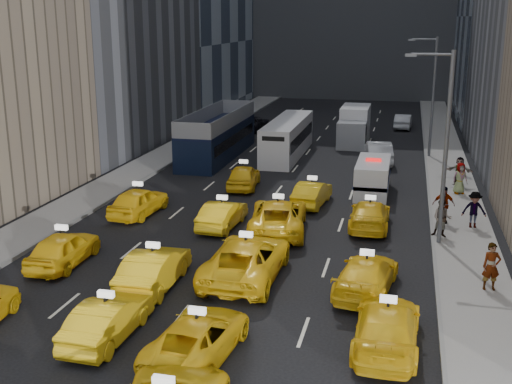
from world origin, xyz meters
TOP-DOWN VIEW (x-y plane):
  - ground at (0.00, 0.00)m, footprint 160.00×160.00m
  - sidewalk_west at (-10.50, 25.00)m, footprint 3.00×90.00m
  - sidewalk_east at (10.50, 25.00)m, footprint 3.00×90.00m
  - curb_west at (-9.05, 25.00)m, footprint 0.15×90.00m
  - curb_east at (9.05, 25.00)m, footprint 0.15×90.00m
  - streetlight_near at (9.18, 12.00)m, footprint 2.15×0.22m
  - streetlight_far at (9.18, 32.00)m, footprint 2.15×0.22m
  - taxi_5 at (-1.76, 0.03)m, footprint 1.61×4.30m
  - taxi_6 at (1.50, -0.32)m, footprint 2.65×4.98m
  - taxi_7 at (7.27, 1.62)m, footprint 2.13×5.09m
  - taxi_8 at (-6.59, 5.70)m, footprint 1.84×4.40m
  - taxi_9 at (-1.88, 4.38)m, footprint 1.75×4.74m
  - taxi_10 at (1.45, 6.11)m, footprint 2.84×6.06m
  - taxi_11 at (6.32, 5.83)m, footprint 2.57×5.10m
  - taxi_12 at (-6.35, 13.20)m, footprint 2.16×4.63m
  - taxi_13 at (-1.34, 12.20)m, footprint 1.69×4.25m
  - taxi_14 at (1.54, 12.24)m, footprint 3.43×6.10m
  - taxi_15 at (5.95, 13.87)m, footprint 1.96×4.78m
  - taxi_16 at (-2.24, 20.03)m, footprint 2.17×4.50m
  - taxi_17 at (2.49, 17.27)m, footprint 1.88×4.30m
  - nypd_van at (5.69, 20.64)m, footprint 1.97×5.03m
  - double_decker at (-6.44, 28.48)m, footprint 3.90×12.45m
  - city_bus at (-1.36, 30.21)m, footprint 3.38×11.02m
  - box_truck at (3.21, 36.40)m, footprint 2.54×6.78m
  - misc_car_0 at (5.61, 29.16)m, footprint 2.40×5.17m
  - misc_car_1 at (-6.69, 40.75)m, footprint 2.68×5.12m
  - misc_car_2 at (2.61, 47.60)m, footprint 2.85×5.59m
  - misc_car_3 at (-3.16, 43.75)m, footprint 1.84×4.25m
  - misc_car_4 at (7.15, 45.06)m, footprint 1.70×4.35m
  - pedestrian_0 at (11.01, 6.85)m, footprint 0.76×0.57m
  - pedestrian_1 at (9.42, 12.86)m, footprint 0.96×0.62m
  - pedestrian_2 at (11.05, 14.69)m, footprint 1.24×0.59m
  - pedestrian_3 at (9.59, 15.16)m, footprint 1.16×0.62m
  - pedestrian_4 at (10.80, 21.23)m, footprint 1.04×0.82m
  - pedestrian_5 at (10.90, 23.31)m, footprint 1.73×0.82m

SIDE VIEW (x-z plane):
  - ground at x=0.00m, z-range 0.00..0.00m
  - sidewalk_west at x=-10.50m, z-range 0.00..0.15m
  - sidewalk_east at x=10.50m, z-range 0.00..0.15m
  - curb_west at x=-9.05m, z-range 0.00..0.18m
  - curb_east at x=9.05m, z-range 0.00..0.18m
  - taxi_6 at x=1.50m, z-range 0.00..1.33m
  - taxi_13 at x=-1.34m, z-range 0.00..1.37m
  - taxi_17 at x=2.49m, z-range 0.00..1.37m
  - misc_car_1 at x=-6.69m, z-range 0.00..1.38m
  - taxi_15 at x=5.95m, z-range 0.00..1.38m
  - taxi_5 at x=-1.76m, z-range 0.00..1.40m
  - misc_car_4 at x=7.15m, z-range 0.00..1.41m
  - taxi_11 at x=6.32m, z-range 0.00..1.42m
  - misc_car_3 at x=-3.16m, z-range 0.00..1.43m
  - taxi_7 at x=7.27m, z-range 0.00..1.47m
  - taxi_16 at x=-2.24m, z-range 0.00..1.48m
  - taxi_8 at x=-6.59m, z-range 0.00..1.49m
  - taxi_12 at x=-6.35m, z-range 0.00..1.53m
  - taxi_9 at x=-1.88m, z-range 0.00..1.55m
  - misc_car_2 at x=2.61m, z-range 0.00..1.55m
  - taxi_14 at x=1.54m, z-range 0.00..1.61m
  - misc_car_0 at x=5.61m, z-range 0.00..1.64m
  - taxi_10 at x=1.45m, z-range 0.00..1.67m
  - nypd_van at x=5.69m, z-range -0.10..2.05m
  - pedestrian_5 at x=10.90m, z-range 0.15..1.94m
  - pedestrian_1 at x=9.42m, z-range 0.15..1.99m
  - pedestrian_2 at x=11.05m, z-range 0.15..2.01m
  - pedestrian_4 at x=10.80m, z-range 0.15..2.03m
  - pedestrian_0 at x=11.01m, z-range 0.15..2.04m
  - pedestrian_3 at x=9.59m, z-range 0.15..2.06m
  - city_bus at x=-1.36m, z-range -0.02..2.79m
  - box_truck at x=3.21m, z-range -0.03..3.03m
  - double_decker at x=-6.44m, z-range -0.01..3.55m
  - streetlight_near at x=9.18m, z-range 0.42..9.42m
  - streetlight_far at x=9.18m, z-range 0.42..9.42m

